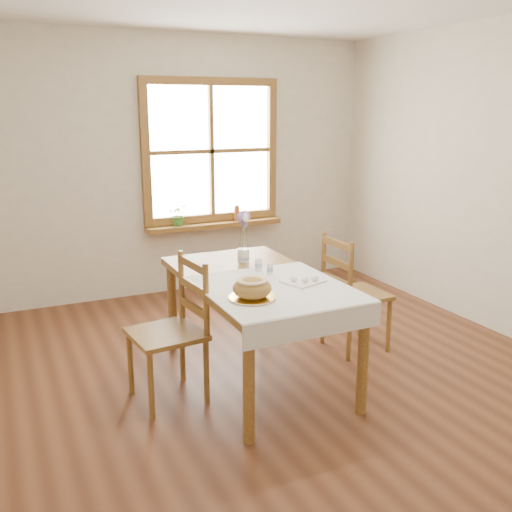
{
  "coord_description": "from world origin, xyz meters",
  "views": [
    {
      "loc": [
        -1.6,
        -3.12,
        1.88
      ],
      "look_at": [
        0.0,
        0.3,
        0.9
      ],
      "focal_mm": 40.0,
      "sensor_mm": 36.0,
      "label": 1
    }
  ],
  "objects_px": {
    "chair_left": "(166,332)",
    "flower_vase": "(243,256)",
    "chair_right": "(357,292)",
    "dining_table": "(256,289)",
    "bread_plate": "(252,298)"
  },
  "relations": [
    {
      "from": "chair_right",
      "to": "flower_vase",
      "type": "height_order",
      "value": "chair_right"
    },
    {
      "from": "chair_left",
      "to": "flower_vase",
      "type": "height_order",
      "value": "chair_left"
    },
    {
      "from": "chair_right",
      "to": "bread_plate",
      "type": "xyz_separation_m",
      "value": [
        -1.17,
        -0.57,
        0.3
      ]
    },
    {
      "from": "bread_plate",
      "to": "flower_vase",
      "type": "height_order",
      "value": "flower_vase"
    },
    {
      "from": "chair_left",
      "to": "bread_plate",
      "type": "height_order",
      "value": "chair_left"
    },
    {
      "from": "dining_table",
      "to": "flower_vase",
      "type": "bearing_deg",
      "value": 79.22
    },
    {
      "from": "chair_left",
      "to": "flower_vase",
      "type": "relative_size",
      "value": 9.55
    },
    {
      "from": "dining_table",
      "to": "flower_vase",
      "type": "height_order",
      "value": "flower_vase"
    },
    {
      "from": "bread_plate",
      "to": "flower_vase",
      "type": "relative_size",
      "value": 2.79
    },
    {
      "from": "dining_table",
      "to": "chair_right",
      "type": "relative_size",
      "value": 1.71
    },
    {
      "from": "chair_left",
      "to": "bread_plate",
      "type": "bearing_deg",
      "value": 41.19
    },
    {
      "from": "dining_table",
      "to": "chair_left",
      "type": "height_order",
      "value": "chair_left"
    },
    {
      "from": "chair_right",
      "to": "dining_table",
      "type": "bearing_deg",
      "value": 97.24
    },
    {
      "from": "chair_right",
      "to": "bread_plate",
      "type": "bearing_deg",
      "value": 115.34
    },
    {
      "from": "chair_left",
      "to": "chair_right",
      "type": "bearing_deg",
      "value": 90.03
    }
  ]
}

